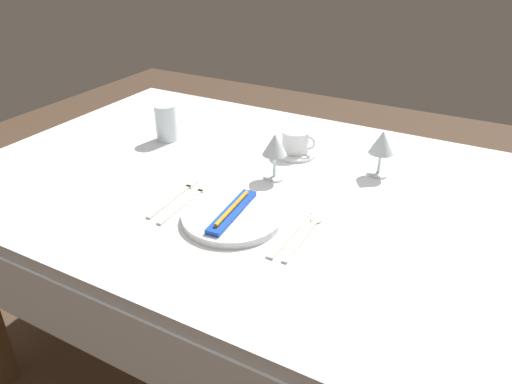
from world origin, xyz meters
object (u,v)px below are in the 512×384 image
(toothbrush_package, at_px, (232,211))
(wine_glass_left, at_px, (275,147))
(coffee_cup_left, at_px, (296,141))
(fork_inner, at_px, (176,197))
(drink_tumbler, at_px, (167,124))
(fork_outer, at_px, (187,202))
(spoon_soup, at_px, (307,232))
(dinner_knife, at_px, (290,235))
(dinner_plate, at_px, (232,217))
(wine_glass_centre, at_px, (382,144))

(toothbrush_package, height_order, wine_glass_left, wine_glass_left)
(toothbrush_package, distance_m, coffee_cup_left, 0.43)
(toothbrush_package, bearing_deg, fork_inner, 172.67)
(toothbrush_package, relative_size, drink_tumbler, 1.78)
(fork_outer, distance_m, drink_tumbler, 0.44)
(spoon_soup, xyz_separation_m, drink_tumbler, (-0.63, 0.29, 0.05))
(fork_outer, distance_m, dinner_knife, 0.30)
(wine_glass_left, bearing_deg, spoon_soup, -47.55)
(dinner_plate, relative_size, wine_glass_left, 1.82)
(dinner_knife, xyz_separation_m, drink_tumbler, (-0.60, 0.32, 0.05))
(fork_outer, relative_size, wine_glass_left, 1.64)
(coffee_cup_left, bearing_deg, dinner_knife, -67.09)
(toothbrush_package, distance_m, fork_outer, 0.15)
(spoon_soup, height_order, coffee_cup_left, coffee_cup_left)
(fork_outer, height_order, coffee_cup_left, coffee_cup_left)
(wine_glass_centre, bearing_deg, coffee_cup_left, 176.61)
(dinner_knife, height_order, wine_glass_left, wine_glass_left)
(toothbrush_package, xyz_separation_m, drink_tumbler, (-0.45, 0.33, 0.03))
(toothbrush_package, bearing_deg, wine_glass_centre, 59.59)
(dinner_knife, bearing_deg, coffee_cup_left, 112.91)
(fork_outer, bearing_deg, wine_glass_centre, 45.38)
(dinner_plate, xyz_separation_m, fork_inner, (-0.19, 0.02, -0.01))
(dinner_plate, distance_m, dinner_knife, 0.15)
(fork_inner, xyz_separation_m, wine_glass_left, (0.18, 0.22, 0.09))
(coffee_cup_left, bearing_deg, toothbrush_package, -86.48)
(spoon_soup, distance_m, drink_tumbler, 0.70)
(drink_tumbler, bearing_deg, dinner_plate, -36.18)
(toothbrush_package, distance_m, wine_glass_centre, 0.48)
(fork_inner, distance_m, coffee_cup_left, 0.44)
(fork_outer, distance_m, wine_glass_left, 0.28)
(dinner_knife, relative_size, wine_glass_centre, 1.63)
(fork_outer, bearing_deg, spoon_soup, 3.65)
(spoon_soup, relative_size, wine_glass_left, 1.58)
(toothbrush_package, bearing_deg, dinner_plate, 0.00)
(fork_outer, relative_size, coffee_cup_left, 2.02)
(toothbrush_package, height_order, coffee_cup_left, coffee_cup_left)
(coffee_cup_left, xyz_separation_m, wine_glass_left, (0.01, -0.18, 0.05))
(spoon_soup, bearing_deg, toothbrush_package, -168.19)
(fork_outer, height_order, fork_inner, same)
(dinner_plate, bearing_deg, fork_outer, 173.46)
(fork_outer, xyz_separation_m, wine_glass_left, (0.14, 0.23, 0.09))
(spoon_soup, relative_size, wine_glass_centre, 1.59)
(fork_inner, bearing_deg, spoon_soup, 2.10)
(toothbrush_package, relative_size, coffee_cup_left, 1.94)
(toothbrush_package, bearing_deg, coffee_cup_left, 93.52)
(fork_inner, height_order, wine_glass_left, wine_glass_left)
(coffee_cup_left, bearing_deg, drink_tumbler, -167.13)
(wine_glass_centre, bearing_deg, wine_glass_left, -147.28)
(fork_outer, xyz_separation_m, fork_inner, (-0.04, 0.01, 0.00))
(toothbrush_package, relative_size, fork_outer, 0.96)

